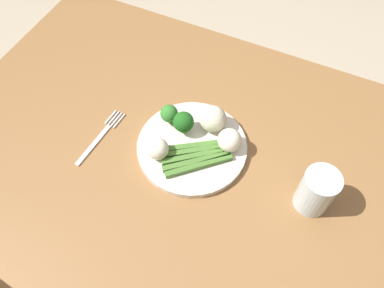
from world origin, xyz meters
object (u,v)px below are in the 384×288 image
object	(u,v)px
asparagus_bundle	(196,156)
cauliflower_front_left	(212,118)
cauliflower_mid	(158,149)
broccoli_outer_edge	(169,114)
fork	(100,137)
plate	(192,147)
broccoli_right	(183,122)
dining_table	(193,188)
water_glass	(317,191)
cauliflower_front	(230,140)

from	to	relation	value
asparagus_bundle	cauliflower_front_left	world-z (taller)	cauliflower_front_left
asparagus_bundle	cauliflower_mid	distance (m)	0.08
broccoli_outer_edge	fork	bearing A→B (deg)	-142.66
plate	broccoli_outer_edge	xyz separation A→B (m)	(-0.07, 0.04, 0.04)
plate	broccoli_outer_edge	world-z (taller)	broccoli_outer_edge
cauliflower_mid	cauliflower_front_left	xyz separation A→B (m)	(0.07, 0.12, 0.01)
broccoli_outer_edge	broccoli_right	xyz separation A→B (m)	(0.04, -0.01, 0.00)
dining_table	broccoli_outer_edge	size ratio (longest dim) A/B	24.12
plate	fork	world-z (taller)	plate
broccoli_right	water_glass	world-z (taller)	water_glass
dining_table	cauliflower_front_left	xyz separation A→B (m)	(-0.00, 0.10, 0.16)
broccoli_outer_edge	cauliflower_front_left	world-z (taller)	cauliflower_front_left
cauliflower_mid	asparagus_bundle	bearing A→B (deg)	20.20
dining_table	water_glass	bearing A→B (deg)	5.20
dining_table	cauliflower_front_left	distance (m)	0.19
dining_table	water_glass	world-z (taller)	water_glass
broccoli_right	cauliflower_mid	xyz separation A→B (m)	(-0.02, -0.08, -0.01)
plate	water_glass	xyz separation A→B (m)	(0.27, -0.01, 0.04)
asparagus_bundle	fork	xyz separation A→B (m)	(-0.22, -0.04, -0.02)
broccoli_right	cauliflower_front_left	bearing A→B (deg)	36.32
broccoli_outer_edge	water_glass	size ratio (longest dim) A/B	0.48
plate	asparagus_bundle	xyz separation A→B (m)	(0.02, -0.02, 0.01)
asparagus_bundle	cauliflower_front_left	xyz separation A→B (m)	(-0.00, 0.09, 0.02)
asparagus_bundle	cauliflower_front_left	size ratio (longest dim) A/B	2.58
cauliflower_front	cauliflower_front_left	size ratio (longest dim) A/B	0.87
cauliflower_mid	dining_table	bearing A→B (deg)	11.98
cauliflower_front	cauliflower_mid	distance (m)	0.15
cauliflower_mid	fork	size ratio (longest dim) A/B	0.29
broccoli_outer_edge	dining_table	bearing A→B (deg)	-38.17
asparagus_bundle	dining_table	bearing A→B (deg)	52.49
plate	cauliflower_front_left	size ratio (longest dim) A/B	4.05
broccoli_right	cauliflower_front	distance (m)	0.11
cauliflower_mid	cauliflower_front	bearing A→B (deg)	32.66
cauliflower_front_left	broccoli_right	bearing A→B (deg)	-143.68
dining_table	broccoli_right	xyz separation A→B (m)	(-0.05, 0.06, 0.16)
broccoli_right	fork	distance (m)	0.20
cauliflower_mid	fork	world-z (taller)	cauliflower_mid
dining_table	broccoli_outer_edge	world-z (taller)	broccoli_outer_edge
cauliflower_mid	cauliflower_front_left	bearing A→B (deg)	58.07
broccoli_outer_edge	broccoli_right	world-z (taller)	broccoli_right
broccoli_right	fork	size ratio (longest dim) A/B	0.34
plate	broccoli_outer_edge	distance (m)	0.09
cauliflower_mid	water_glass	size ratio (longest dim) A/B	0.47
broccoli_right	plate	bearing A→B (deg)	-39.28
cauliflower_front	asparagus_bundle	bearing A→B (deg)	-134.23
broccoli_outer_edge	fork	distance (m)	0.17
broccoli_right	fork	world-z (taller)	broccoli_right
dining_table	fork	world-z (taller)	fork
asparagus_bundle	cauliflower_front	xyz separation A→B (m)	(0.05, 0.06, 0.02)
broccoli_right	fork	xyz separation A→B (m)	(-0.17, -0.09, -0.05)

